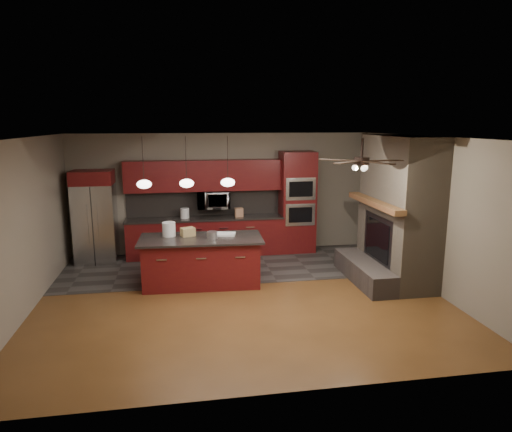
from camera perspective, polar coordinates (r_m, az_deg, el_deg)
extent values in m
plane|color=brown|center=(8.25, -1.78, -10.03)|extent=(7.00, 7.00, 0.00)
cube|color=white|center=(7.67, -1.91, 9.81)|extent=(7.00, 6.00, 0.02)
cube|color=slate|center=(10.77, -4.02, 2.84)|extent=(7.00, 0.02, 2.80)
cube|color=slate|center=(8.99, 20.83, 0.34)|extent=(0.02, 6.00, 2.80)
cube|color=slate|center=(8.15, -27.03, -1.29)|extent=(0.02, 6.00, 2.80)
cube|color=#393633|center=(9.93, -3.21, -6.20)|extent=(7.00, 2.40, 0.01)
cube|color=#6A5D4B|center=(9.15, 17.41, 0.75)|extent=(0.80, 2.00, 2.80)
cube|color=#4C423E|center=(9.17, 13.31, -6.75)|extent=(0.50, 2.00, 0.40)
cube|color=#2D2D30|center=(9.10, 15.06, -2.88)|extent=(0.05, 1.20, 0.95)
cube|color=black|center=(9.09, 14.92, -2.88)|extent=(0.02, 1.00, 0.75)
cube|color=brown|center=(8.91, 14.60, 1.60)|extent=(0.22, 2.10, 0.10)
cube|color=#5B1310|center=(10.63, -6.33, -2.66)|extent=(3.55, 0.60, 0.86)
cube|color=black|center=(10.53, -6.39, -0.28)|extent=(3.59, 0.64, 0.04)
cube|color=black|center=(10.75, -6.52, 1.69)|extent=(3.55, 0.03, 0.60)
cube|color=#5B1310|center=(10.50, -6.55, 5.04)|extent=(3.55, 0.35, 0.70)
cube|color=#5B1310|center=(10.81, 5.16, 1.72)|extent=(0.80, 0.60, 2.38)
cube|color=silver|center=(10.56, 5.56, 0.16)|extent=(0.70, 0.03, 0.52)
cube|color=black|center=(10.55, 5.59, 0.14)|extent=(0.55, 0.02, 0.35)
cube|color=silver|center=(10.46, 5.62, 3.38)|extent=(0.70, 0.03, 0.52)
cube|color=black|center=(10.44, 5.65, 3.36)|extent=(0.55, 0.02, 0.35)
imported|color=silver|center=(10.52, -5.37, 2.05)|extent=(0.73, 0.41, 0.50)
cube|color=silver|center=(10.60, -19.41, -0.88)|extent=(0.87, 0.72, 1.73)
cube|color=#2D2D30|center=(10.25, -19.75, -1.32)|extent=(0.02, 0.02, 1.71)
cube|color=silver|center=(10.25, -20.33, -1.06)|extent=(0.03, 0.03, 0.87)
cube|color=silver|center=(10.21, -19.23, -1.03)|extent=(0.03, 0.03, 0.87)
cube|color=#5B1310|center=(10.44, -19.80, 4.56)|extent=(0.87, 0.72, 0.30)
cube|color=#5B1310|center=(8.76, -6.83, -5.75)|extent=(2.18, 0.99, 0.88)
cube|color=black|center=(8.63, -6.90, -2.83)|extent=(2.34, 1.15, 0.04)
cylinder|color=silver|center=(8.81, -10.84, -1.63)|extent=(0.30, 0.30, 0.27)
cylinder|color=silver|center=(8.53, -5.50, -2.38)|extent=(0.23, 0.23, 0.13)
cube|color=white|center=(8.77, -3.88, -2.27)|extent=(0.43, 0.35, 0.04)
cube|color=#A08552|center=(8.77, -8.52, -1.98)|extent=(0.30, 0.26, 0.16)
cylinder|color=white|center=(10.49, -8.90, 0.35)|extent=(0.24, 0.24, 0.23)
cube|color=tan|center=(10.53, -2.16, 0.46)|extent=(0.20, 0.16, 0.21)
cylinder|color=black|center=(8.34, -13.95, 6.94)|extent=(0.01, 0.01, 0.78)
ellipsoid|color=white|center=(8.39, -13.80, 3.88)|extent=(0.26, 0.26, 0.16)
cylinder|color=black|center=(8.32, -8.76, 7.13)|extent=(0.01, 0.01, 0.78)
ellipsoid|color=white|center=(8.36, -8.66, 4.06)|extent=(0.26, 0.26, 0.16)
cylinder|color=black|center=(8.36, -3.58, 7.27)|extent=(0.01, 0.01, 0.78)
ellipsoid|color=white|center=(8.41, -3.54, 4.21)|extent=(0.26, 0.26, 0.16)
cylinder|color=black|center=(7.37, 13.13, 8.27)|extent=(0.04, 0.04, 0.30)
cylinder|color=black|center=(7.38, 13.05, 6.72)|extent=(0.24, 0.24, 0.12)
cube|color=black|center=(7.54, 15.74, 6.68)|extent=(0.60, 0.12, 0.01)
cube|color=black|center=(7.76, 12.84, 6.96)|extent=(0.30, 0.61, 0.01)
cube|color=black|center=(7.48, 10.21, 6.90)|extent=(0.56, 0.45, 0.01)
cube|color=black|center=(7.06, 11.43, 6.58)|extent=(0.56, 0.45, 0.01)
cube|color=black|center=(7.10, 15.05, 6.44)|extent=(0.30, 0.61, 0.01)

